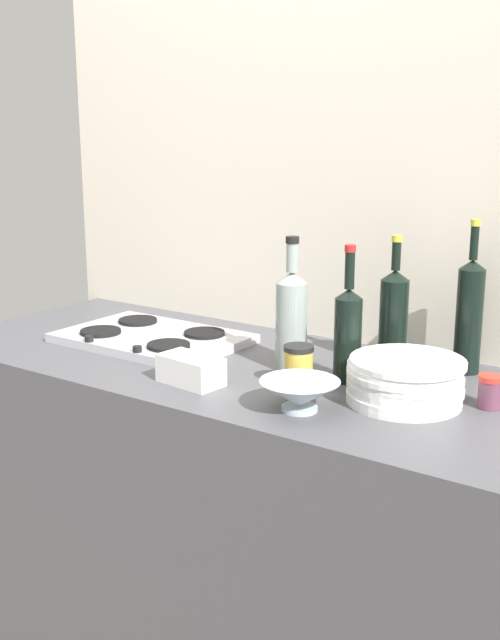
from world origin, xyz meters
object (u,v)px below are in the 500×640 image
Objects in this scene: mixing_bowl at (300,394)px; condiment_jar_rear at (298,366)px; wine_bottle_mid_right at (291,318)px; plate_stack at (405,380)px; wine_bottle_mid_left at (469,314)px; wine_bottle_rightmost at (393,316)px; butter_dish at (191,370)px; wine_bottle_leftmost at (348,332)px; condiment_jar_front at (490,392)px; stovetop_hob at (152,337)px.

mixing_bowl is 0.15m from condiment_jar_rear.
plate_stack is at bearing -10.59° from wine_bottle_mid_right.
wine_bottle_mid_left is 2.18× the size of mixing_bowl.
wine_bottle_mid_right is at bearing -139.84° from wine_bottle_rightmost.
wine_bottle_mid_right is 1.92× the size of mixing_bowl.
plate_stack is 0.78× the size of wine_bottle_rightmost.
plate_stack is 2.57× the size of condiment_jar_rear.
wine_bottle_mid_right is (-0.37, -0.23, -0.02)m from wine_bottle_mid_left.
wine_bottle_mid_right is at bearing 169.41° from plate_stack.
wine_bottle_mid_right is 0.29m from butter_dish.
wine_bottle_mid_left is at bearing 47.83° from wine_bottle_leftmost.
wine_bottle_mid_left reaches higher than plate_stack.
butter_dish is 0.68m from condiment_jar_front.
wine_bottle_rightmost is 0.53m from butter_dish.
plate_stack is 1.50× the size of mixing_bowl.
butter_dish is (-0.29, -0.23, -0.09)m from wine_bottle_leftmost.
wine_bottle_mid_right reaches higher than wine_bottle_leftmost.
stovetop_hob is 1.53× the size of wine_bottle_leftmost.
condiment_jar_rear is at bearing -51.19° from wine_bottle_mid_right.
plate_stack reaches higher than stovetop_hob.
plate_stack reaches higher than mixing_bowl.
wine_bottle_rightmost is (0.04, 0.17, 0.01)m from wine_bottle_leftmost.
plate_stack is 0.24m from mixing_bowl.
wine_bottle_mid_right and wine_bottle_rightmost have the same top height.
mixing_bowl is at bearing -87.23° from wine_bottle_leftmost.
wine_bottle_mid_right is (-0.33, 0.06, 0.08)m from plate_stack.
wine_bottle_rightmost is at bearing 86.30° from mixing_bowl.
plate_stack is at bearing 20.00° from butter_dish.
wine_bottle_mid_left is 0.52m from mixing_bowl.
plate_stack is 0.31m from wine_bottle_mid_left.
wine_bottle_rightmost is (0.20, 0.17, -0.00)m from wine_bottle_mid_right.
mixing_bowl is (-0.20, -0.47, -0.11)m from wine_bottle_mid_left.
wine_bottle_leftmost is at bearing 0.64° from stovetop_hob.
wine_bottle_leftmost is 1.88× the size of mixing_bowl.
plate_stack is 0.18m from condiment_jar_front.
condiment_jar_rear is at bearing -123.59° from wine_bottle_leftmost.
wine_bottle_mid_right is 1.00× the size of wine_bottle_rightmost.
wine_bottle_leftmost reaches higher than butter_dish.
wine_bottle_leftmost is at bearing 92.77° from mixing_bowl.
wine_bottle_mid_right is at bearing 128.81° from condiment_jar_rear.
wine_bottle_mid_left reaches higher than wine_bottle_rightmost.
wine_bottle_rightmost reaches higher than condiment_jar_rear.
wine_bottle_leftmost is 0.15m from condiment_jar_rear.
wine_bottle_rightmost reaches higher than stovetop_hob.
mixing_bowl is 1.13× the size of butter_dish.
wine_bottle_leftmost is at bearing -132.17° from wine_bottle_mid_left.
mixing_bowl is 2.36× the size of condiment_jar_front.
butter_dish is (-0.33, -0.40, -0.10)m from wine_bottle_rightmost.
wine_bottle_leftmost is at bearing 56.41° from condiment_jar_rear.
condiment_jar_rear is at bearing -168.73° from plate_stack.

